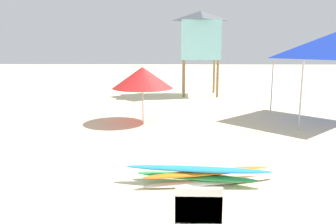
{
  "coord_description": "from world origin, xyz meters",
  "views": [
    {
      "loc": [
        0.8,
        -3.01,
        2.43
      ],
      "look_at": [
        0.63,
        3.92,
        1.07
      ],
      "focal_mm": 36.8,
      "sensor_mm": 36.0,
      "label": 1
    }
  ],
  "objects_px": {
    "lifeguard_tower": "(200,35)",
    "beach_umbrella_left": "(143,78)",
    "surfboard_pile": "(203,175)",
    "stacked_plastic_chairs": "(197,219)",
    "popup_canopy": "(335,45)"
  },
  "relations": [
    {
      "from": "lifeguard_tower",
      "to": "beach_umbrella_left",
      "type": "distance_m",
      "value": 6.61
    },
    {
      "from": "surfboard_pile",
      "to": "lifeguard_tower",
      "type": "xyz_separation_m",
      "value": [
        0.64,
        11.02,
        2.72
      ]
    },
    {
      "from": "surfboard_pile",
      "to": "stacked_plastic_chairs",
      "type": "bearing_deg",
      "value": -95.87
    },
    {
      "from": "stacked_plastic_chairs",
      "to": "surfboard_pile",
      "type": "xyz_separation_m",
      "value": [
        0.25,
        2.4,
        -0.45
      ]
    },
    {
      "from": "surfboard_pile",
      "to": "popup_canopy",
      "type": "bearing_deg",
      "value": 50.32
    },
    {
      "from": "popup_canopy",
      "to": "beach_umbrella_left",
      "type": "xyz_separation_m",
      "value": [
        -6.11,
        -0.55,
        -0.99
      ]
    },
    {
      "from": "surfboard_pile",
      "to": "popup_canopy",
      "type": "xyz_separation_m",
      "value": [
        4.56,
        5.5,
        2.25
      ]
    },
    {
      "from": "popup_canopy",
      "to": "stacked_plastic_chairs",
      "type": "bearing_deg",
      "value": -121.33
    },
    {
      "from": "stacked_plastic_chairs",
      "to": "popup_canopy",
      "type": "bearing_deg",
      "value": 58.67
    },
    {
      "from": "lifeguard_tower",
      "to": "popup_canopy",
      "type": "bearing_deg",
      "value": -54.59
    },
    {
      "from": "stacked_plastic_chairs",
      "to": "surfboard_pile",
      "type": "relative_size",
      "value": 0.37
    },
    {
      "from": "popup_canopy",
      "to": "beach_umbrella_left",
      "type": "bearing_deg",
      "value": -174.88
    },
    {
      "from": "stacked_plastic_chairs",
      "to": "surfboard_pile",
      "type": "bearing_deg",
      "value": 84.13
    },
    {
      "from": "stacked_plastic_chairs",
      "to": "lifeguard_tower",
      "type": "xyz_separation_m",
      "value": [
        0.89,
        13.42,
        2.27
      ]
    },
    {
      "from": "surfboard_pile",
      "to": "beach_umbrella_left",
      "type": "relative_size",
      "value": 1.43
    }
  ]
}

